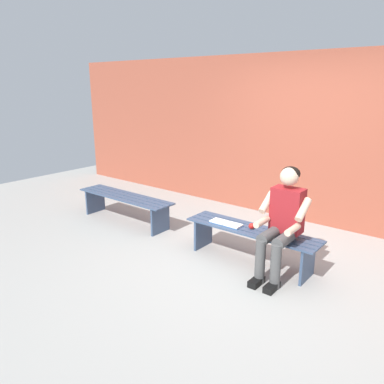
% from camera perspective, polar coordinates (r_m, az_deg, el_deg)
% --- Properties ---
extents(ground_plane, '(10.00, 7.00, 0.04)m').
position_cam_1_polar(ground_plane, '(4.63, -10.04, -11.08)').
color(ground_plane, '#9E9E99').
extents(brick_wall, '(9.50, 0.24, 2.55)m').
position_cam_1_polar(brick_wall, '(6.16, 14.12, 8.11)').
color(brick_wall, '#9E4C38').
rests_on(brick_wall, ground).
extents(bench_near, '(1.66, 0.41, 0.42)m').
position_cam_1_polar(bench_near, '(4.55, 8.97, -6.75)').
color(bench_near, '#384C6B').
rests_on(bench_near, ground).
extents(bench_far, '(1.73, 0.41, 0.42)m').
position_cam_1_polar(bench_far, '(5.89, -10.18, -1.46)').
color(bench_far, '#384C6B').
rests_on(bench_far, ground).
extents(person_seated, '(0.50, 0.69, 1.23)m').
position_cam_1_polar(person_seated, '(4.16, 13.57, -4.06)').
color(person_seated, maroon).
rests_on(person_seated, ground).
extents(apple, '(0.07, 0.07, 0.07)m').
position_cam_1_polar(apple, '(4.49, 9.02, -5.16)').
color(apple, red).
rests_on(apple, bench_near).
extents(book_open, '(0.41, 0.16, 0.02)m').
position_cam_1_polar(book_open, '(4.61, 5.21, -4.80)').
color(book_open, white).
rests_on(book_open, bench_near).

